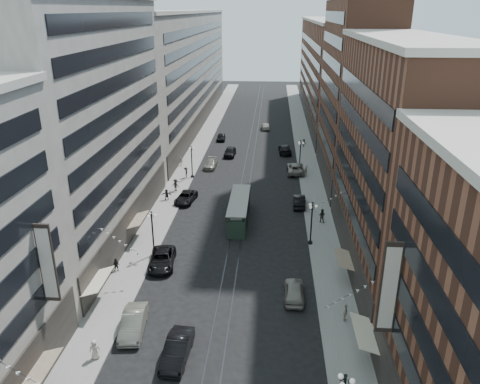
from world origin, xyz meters
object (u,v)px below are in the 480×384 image
(pedestrian_7, at_px, (322,216))
(car_8, at_px, (211,164))
(lamppost_se_mid, at_px, (300,154))
(pedestrian_4, at_px, (345,312))
(car_12, at_px, (285,149))
(pedestrian_6, at_px, (181,161))
(car_4, at_px, (294,291))
(pedestrian_extra_1, at_px, (176,185))
(car_5, at_px, (177,349))
(lamppost_sw_mid, at_px, (192,161))
(streetcar, at_px, (239,211))
(pedestrian_9, at_px, (304,143))
(car_2, at_px, (162,259))
(car_13, at_px, (230,152))
(pedestrian_extra_0, at_px, (186,172))
(pedestrian_5, at_px, (167,194))
(car_11, at_px, (295,168))
(lamppost_se_far, at_px, (311,222))
(car_14, at_px, (265,126))
(lamppost_sw_far, at_px, (153,232))
(pedestrian_2, at_px, (116,265))
(car_7, at_px, (186,197))
(car_10, at_px, (299,201))
(car_9, at_px, (221,137))
(pedestrian_8, at_px, (306,170))
(pedestrian_1, at_px, (95,350))

(pedestrian_7, bearing_deg, car_8, -32.48)
(lamppost_se_mid, relative_size, pedestrian_4, 3.15)
(car_12, distance_m, pedestrian_6, 21.42)
(pedestrian_4, distance_m, pedestrian_6, 50.12)
(car_4, relative_size, car_12, 0.84)
(pedestrian_4, bearing_deg, pedestrian_extra_1, 46.18)
(pedestrian_6, xyz_separation_m, pedestrian_7, (23.41, -22.83, 0.19))
(car_5, height_order, pedestrian_6, car_5)
(lamppost_sw_mid, xyz_separation_m, streetcar, (9.20, -16.67, -1.64))
(car_12, height_order, pedestrian_9, pedestrian_9)
(lamppost_se_mid, relative_size, car_2, 0.94)
(car_13, bearing_deg, pedestrian_extra_0, -111.77)
(pedestrian_7, bearing_deg, pedestrian_5, 2.92)
(car_11, relative_size, pedestrian_extra_1, 3.25)
(lamppost_se_far, height_order, pedestrian_4, lamppost_se_far)
(pedestrian_6, bearing_deg, car_14, -121.44)
(pedestrian_6, bearing_deg, car_4, 110.47)
(car_2, xyz_separation_m, pedestrian_9, (18.54, 49.41, 0.16))
(car_5, distance_m, pedestrian_4, 15.58)
(lamppost_se_far, bearing_deg, pedestrian_7, 73.09)
(car_12, bearing_deg, pedestrian_7, 94.50)
(lamppost_sw_far, bearing_deg, streetcar, 48.30)
(lamppost_se_far, height_order, lamppost_se_mid, same)
(pedestrian_2, height_order, car_7, pedestrian_2)
(lamppost_sw_mid, height_order, pedestrian_9, lamppost_sw_mid)
(car_5, height_order, pedestrian_9, pedestrian_9)
(car_2, xyz_separation_m, pedestrian_extra_0, (-2.49, 28.94, 0.24))
(lamppost_se_mid, xyz_separation_m, car_10, (-0.80, -15.99, -2.29))
(car_2, distance_m, pedestrian_2, 4.97)
(car_5, bearing_deg, car_9, 95.99)
(lamppost_sw_mid, distance_m, pedestrian_8, 19.72)
(pedestrian_2, bearing_deg, streetcar, 51.53)
(pedestrian_7, bearing_deg, pedestrian_1, 71.88)
(lamppost_se_far, height_order, car_14, lamppost_se_far)
(pedestrian_1, bearing_deg, car_5, 166.95)
(lamppost_se_far, distance_m, pedestrian_7, 6.96)
(pedestrian_9, distance_m, pedestrian_extra_0, 29.35)
(car_4, distance_m, pedestrian_2, 19.52)
(car_11, relative_size, car_14, 1.44)
(lamppost_se_far, bearing_deg, lamppost_sw_mid, 128.66)
(pedestrian_1, xyz_separation_m, car_14, (12.30, 79.94, -0.31))
(car_2, relative_size, car_5, 1.09)
(streetcar, relative_size, car_11, 1.83)
(lamppost_sw_far, bearing_deg, pedestrian_4, -28.22)
(pedestrian_8, height_order, pedestrian_extra_0, pedestrian_extra_0)
(pedestrian_5, relative_size, pedestrian_extra_0, 0.90)
(car_7, relative_size, pedestrian_9, 3.19)
(pedestrian_9, relative_size, pedestrian_extra_0, 0.91)
(car_7, relative_size, pedestrian_5, 3.24)
(lamppost_se_far, bearing_deg, car_13, 109.96)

